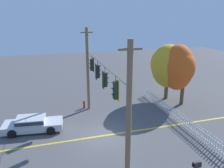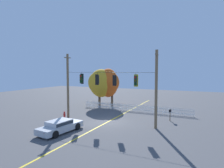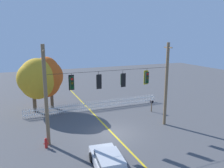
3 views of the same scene
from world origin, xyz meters
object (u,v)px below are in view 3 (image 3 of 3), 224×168
Objects in this scene: traffic_signal_westbound_side at (123,80)px; fire_hydrant at (46,143)px; roadside_mailbox at (152,102)px; autumn_maple_mid at (48,77)px; traffic_signal_southbound_primary at (72,83)px; traffic_signal_northbound_primary at (99,81)px; traffic_signal_eastbound_side at (147,78)px; parked_car at (109,163)px; autumn_maple_near_fence at (36,79)px.

fire_hydrant is (-6.54, -0.42, -4.28)m from traffic_signal_westbound_side.
autumn_maple_mid is at bearing 153.27° from roadside_mailbox.
traffic_signal_southbound_primary is 2.17m from traffic_signal_northbound_primary.
traffic_signal_southbound_primary is 6.65m from traffic_signal_eastbound_side.
parked_car is at bearing -102.43° from traffic_signal_northbound_primary.
traffic_signal_eastbound_side is at bearing -49.74° from autumn_maple_mid.
traffic_signal_northbound_primary is 6.60m from parked_car.
traffic_signal_westbound_side and traffic_signal_eastbound_side have the same top height.
traffic_signal_northbound_primary reaches higher than parked_car.
autumn_maple_near_fence is 7.51× the size of fire_hydrant.
traffic_signal_northbound_primary is at bearing 5.49° from fire_hydrant.
autumn_maple_near_fence is 1.29× the size of parked_car.
traffic_signal_southbound_primary is 1.00× the size of roadside_mailbox.
parked_car is (-5.59, -5.07, -4.09)m from traffic_signal_eastbound_side.
traffic_signal_southbound_primary is at bearing -159.54° from roadside_mailbox.
traffic_signal_northbound_primary is at bearing -71.34° from autumn_maple_mid.
traffic_signal_westbound_side reaches higher than roadside_mailbox.
parked_car is at bearing -54.71° from fire_hydrant.
traffic_signal_eastbound_side is 0.31× the size of parked_car.
autumn_maple_mid is (-7.46, 8.81, -0.89)m from traffic_signal_eastbound_side.
traffic_signal_southbound_primary is at bearing -84.71° from autumn_maple_mid.
traffic_signal_westbound_side is 7.31m from roadside_mailbox.
traffic_signal_eastbound_side is at bearing 2.85° from fire_hydrant.
autumn_maple_mid reaches higher than autumn_maple_near_fence.
autumn_maple_mid is at bearing 97.67° from parked_car.
autumn_maple_mid is 14.37m from parked_car.
fire_hydrant is at bearing 125.29° from parked_car.
traffic_signal_northbound_primary is 0.98× the size of traffic_signal_westbound_side.
autumn_maple_mid is at bearing 95.29° from traffic_signal_southbound_primary.
traffic_signal_northbound_primary is (2.17, -0.02, -0.06)m from traffic_signal_southbound_primary.
autumn_maple_near_fence is 9.37m from fire_hydrant.
fire_hydrant is at bearing -90.72° from autumn_maple_near_fence.
traffic_signal_southbound_primary reaches higher than fire_hydrant.
autumn_maple_near_fence is at bearing 103.32° from parked_car.
roadside_mailbox reaches higher than fire_hydrant.
roadside_mailbox is at bearing 18.79° from fire_hydrant.
parked_car is at bearing -134.61° from roadside_mailbox.
traffic_signal_westbound_side is 7.82m from fire_hydrant.
traffic_signal_westbound_side is 0.98× the size of traffic_signal_eastbound_side.
autumn_maple_near_fence is (-4.28, 8.32, -0.95)m from traffic_signal_northbound_primary.
traffic_signal_northbound_primary is at bearing 77.57° from parked_car.
autumn_maple_mid is (-5.13, 8.83, -0.87)m from traffic_signal_westbound_side.
parked_car is 12.15m from roadside_mailbox.
traffic_signal_westbound_side is (2.15, 0.00, -0.04)m from traffic_signal_northbound_primary.
autumn_maple_mid reaches higher than traffic_signal_eastbound_side.
autumn_maple_mid reaches higher than roadside_mailbox.
autumn_maple_near_fence is at bearing 157.99° from roadside_mailbox.
autumn_maple_near_fence is at bearing 104.28° from traffic_signal_southbound_primary.
traffic_signal_westbound_side is at bearing -0.25° from traffic_signal_southbound_primary.
autumn_maple_mid reaches higher than traffic_signal_northbound_primary.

